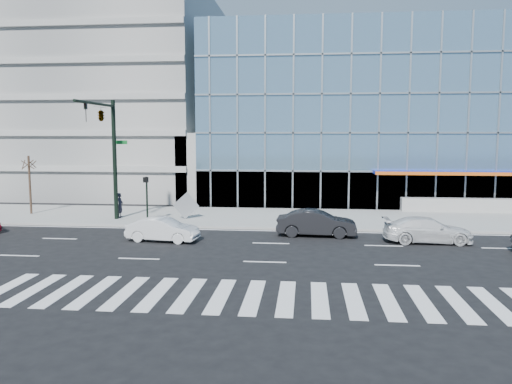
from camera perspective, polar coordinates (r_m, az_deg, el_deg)
ground at (r=27.18m, az=1.71°, el=-5.89°), size 160.00×160.00×0.00m
sidewalk at (r=35.01m, az=2.65°, el=-2.94°), size 120.00×8.00×0.15m
theatre_building at (r=53.88m, az=18.98°, el=7.97°), size 42.00×26.00×15.00m
parking_garage at (r=57.00m, az=-17.09°, el=10.46°), size 24.00×24.00×20.00m
ramp_block at (r=45.26m, az=-4.25°, el=2.94°), size 6.00×8.00×6.00m
tower_backdrop at (r=103.21m, az=-12.84°, el=16.55°), size 14.00×14.00×48.00m
traffic_signal at (r=33.60m, az=-16.85°, el=6.81°), size 1.14×5.74×8.00m
ped_signal_post at (r=33.29m, az=-12.40°, el=0.01°), size 0.30×0.33×3.00m
street_tree_near at (r=39.41m, az=-24.54°, el=2.96°), size 1.10×1.10×4.23m
white_suv at (r=28.85m, az=19.01°, el=-4.13°), size 4.76×1.98×1.37m
white_sedan at (r=28.09m, az=-10.61°, el=-4.22°), size 4.11×1.84×1.31m
dark_sedan at (r=29.20m, az=6.93°, el=-3.55°), size 4.65×1.78×1.51m
pedestrian at (r=35.73m, az=-15.27°, el=-1.47°), size 0.44×0.64×1.71m
tilted_panel at (r=34.22m, az=-7.99°, el=-1.55°), size 1.63×0.94×1.83m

